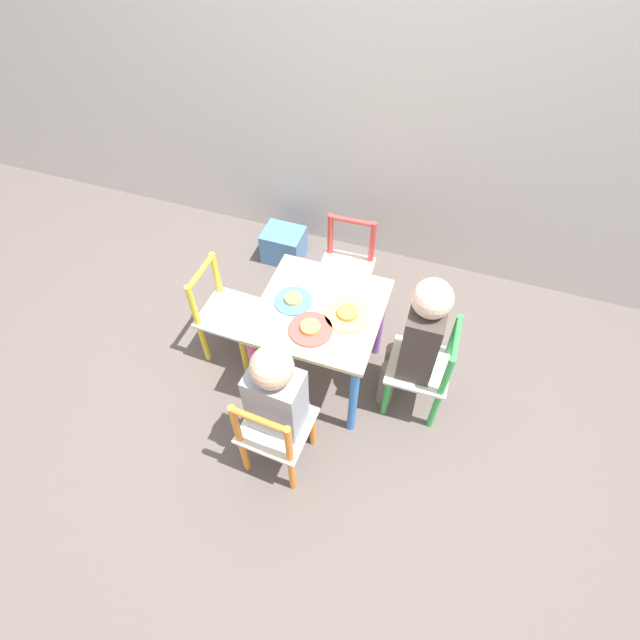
% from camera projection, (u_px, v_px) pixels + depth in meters
% --- Properties ---
extents(ground_plane, '(6.00, 6.00, 0.00)m').
position_uv_depth(ground_plane, '(320.00, 374.00, 2.42)').
color(ground_plane, '#5B514C').
extents(house_wall, '(6.00, 0.06, 2.60)m').
position_uv_depth(house_wall, '(398.00, 1.00, 1.97)').
color(house_wall, silver).
rests_on(house_wall, ground_plane).
extents(kids_table, '(0.50, 0.50, 0.49)m').
position_uv_depth(kids_table, '(320.00, 322.00, 2.10)').
color(kids_table, beige).
rests_on(kids_table, ground_plane).
extents(chair_orange, '(0.28, 0.28, 0.52)m').
position_uv_depth(chair_orange, '(275.00, 432.00, 1.95)').
color(chair_orange, silver).
rests_on(chair_orange, ground_plane).
extents(chair_green, '(0.27, 0.27, 0.52)m').
position_uv_depth(chair_green, '(424.00, 370.00, 2.13)').
color(chair_green, silver).
rests_on(chair_green, ground_plane).
extents(chair_yellow, '(0.27, 0.27, 0.52)m').
position_uv_depth(chair_yellow, '(226.00, 314.00, 2.32)').
color(chair_yellow, silver).
rests_on(chair_yellow, ground_plane).
extents(chair_red, '(0.27, 0.27, 0.52)m').
position_uv_depth(chair_red, '(346.00, 271.00, 2.50)').
color(chair_red, silver).
rests_on(chair_red, ground_plane).
extents(child_front, '(0.21, 0.21, 0.73)m').
position_uv_depth(child_front, '(278.00, 397.00, 1.84)').
color(child_front, '#4C608E').
rests_on(child_front, ground_plane).
extents(child_right, '(0.21, 0.20, 0.78)m').
position_uv_depth(child_right, '(418.00, 338.00, 1.98)').
color(child_right, '#7A6B5B').
rests_on(child_right, ground_plane).
extents(plate_front, '(0.17, 0.17, 0.03)m').
position_uv_depth(plate_front, '(311.00, 329.00, 1.95)').
color(plate_front, '#E54C47').
rests_on(plate_front, kids_table).
extents(plate_right, '(0.19, 0.19, 0.03)m').
position_uv_depth(plate_right, '(347.00, 314.00, 2.00)').
color(plate_right, '#EADB66').
rests_on(plate_right, kids_table).
extents(plate_left, '(0.16, 0.16, 0.03)m').
position_uv_depth(plate_left, '(293.00, 300.00, 2.05)').
color(plate_left, '#4C9EE0').
rests_on(plate_left, kids_table).
extents(storage_bin, '(0.22, 0.18, 0.19)m').
position_uv_depth(storage_bin, '(284.00, 245.00, 2.85)').
color(storage_bin, '#4C7FB7').
rests_on(storage_bin, ground_plane).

